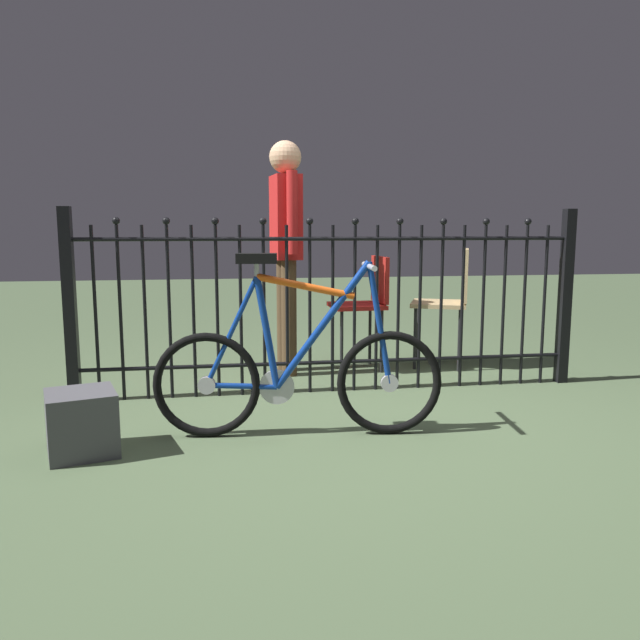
# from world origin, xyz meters

# --- Properties ---
(ground_plane) EXTENTS (20.00, 20.00, 0.00)m
(ground_plane) POSITION_xyz_m (0.00, 0.00, 0.00)
(ground_plane) COLOR #4F6242
(iron_fence) EXTENTS (3.29, 0.07, 1.19)m
(iron_fence) POSITION_xyz_m (-0.03, 0.72, 0.59)
(iron_fence) COLOR black
(iron_fence) RESTS_ON ground
(bicycle) EXTENTS (1.47, 0.40, 0.94)m
(bicycle) POSITION_xyz_m (-0.32, -0.11, 0.33)
(bicycle) COLOR black
(bicycle) RESTS_ON ground
(chair_tan) EXTENTS (0.53, 0.53, 0.90)m
(chair_tan) POSITION_xyz_m (1.02, 1.32, 0.55)
(chair_tan) COLOR black
(chair_tan) RESTS_ON ground
(chair_red) EXTENTS (0.40, 0.40, 0.85)m
(chair_red) POSITION_xyz_m (0.36, 1.34, 0.53)
(chair_red) COLOR black
(chair_red) RESTS_ON ground
(person_visitor) EXTENTS (0.23, 0.47, 1.67)m
(person_visitor) POSITION_xyz_m (-0.24, 1.29, 1.00)
(person_visitor) COLOR #4C3823
(person_visitor) RESTS_ON ground
(display_crate) EXTENTS (0.38, 0.38, 0.30)m
(display_crate) POSITION_xyz_m (-1.37, -0.21, 0.15)
(display_crate) COLOR #4C4C51
(display_crate) RESTS_ON ground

